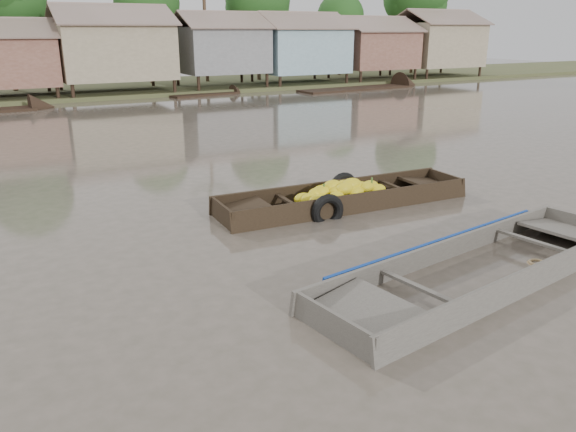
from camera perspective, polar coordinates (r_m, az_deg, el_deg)
ground at (r=9.41m, az=8.36°, el=-6.27°), size 120.00×120.00×0.00m
riverbank at (r=39.51m, az=-17.34°, el=16.43°), size 120.00×12.47×10.22m
banana_boat at (r=13.07m, az=5.39°, el=1.84°), size 6.19×1.74×0.84m
viewer_boat at (r=9.90m, az=18.98°, el=-5.56°), size 6.91×2.73×0.54m
distant_boats at (r=33.99m, az=-12.58°, el=11.32°), size 42.08×3.67×0.35m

